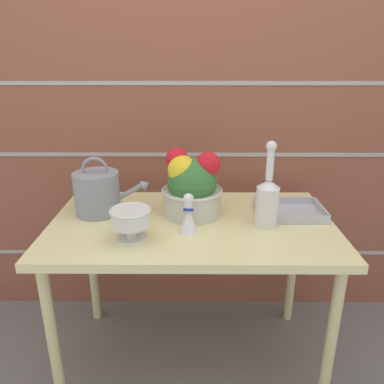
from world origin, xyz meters
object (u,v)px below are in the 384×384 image
watering_can (98,192)px  wire_tray (289,212)px  glass_decanter (267,199)px  flower_planter (192,186)px  figurine_vase (188,217)px  crystal_pedestal_bowl (131,220)px

watering_can → wire_tray: 0.86m
watering_can → glass_decanter: 0.74m
watering_can → flower_planter: flower_planter is taller
glass_decanter → wire_tray: (0.13, 0.12, -0.11)m
figurine_vase → crystal_pedestal_bowl: bearing=-163.2°
figurine_vase → wire_tray: bearing=22.4°
flower_planter → figurine_vase: 0.20m
crystal_pedestal_bowl → glass_decanter: size_ratio=0.43×
glass_decanter → watering_can: bearing=169.9°
crystal_pedestal_bowl → watering_can: bearing=125.6°
glass_decanter → figurine_vase: 0.33m
watering_can → wire_tray: (0.85, -0.01, -0.09)m
glass_decanter → figurine_vase: glass_decanter is taller
flower_planter → wire_tray: flower_planter is taller
watering_can → wire_tray: bearing=-0.7°
crystal_pedestal_bowl → wire_tray: size_ratio=0.53×
watering_can → figurine_vase: bearing=-25.8°
crystal_pedestal_bowl → glass_decanter: glass_decanter is taller
watering_can → wire_tray: watering_can is taller
flower_planter → figurine_vase: (-0.01, -0.19, -0.06)m
flower_planter → glass_decanter: (0.31, -0.12, -0.01)m
flower_planter → glass_decanter: bearing=-21.0°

